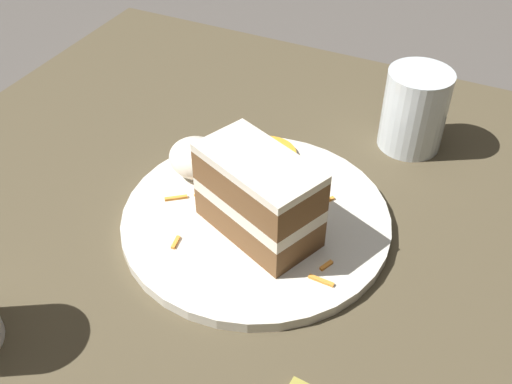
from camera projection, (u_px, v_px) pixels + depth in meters
name	position (u px, v px, depth m)	size (l,w,h in m)	color
ground_plane	(303.00, 258.00, 0.64)	(6.00, 6.00, 0.00)	#4C4742
dining_table	(303.00, 251.00, 0.64)	(1.01, 0.83, 0.02)	#4C422D
plate	(256.00, 219.00, 0.65)	(0.29, 0.29, 0.01)	silver
cake_slice	(259.00, 196.00, 0.60)	(0.14, 0.11, 0.09)	brown
cream_dollop	(197.00, 158.00, 0.68)	(0.07, 0.06, 0.04)	silver
orange_garnish	(268.00, 155.00, 0.72)	(0.07, 0.07, 0.01)	orange
carrot_shreds_scatter	(270.00, 215.00, 0.64)	(0.21, 0.17, 0.00)	orange
drinking_glass	(414.00, 115.00, 0.73)	(0.08, 0.08, 0.10)	silver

